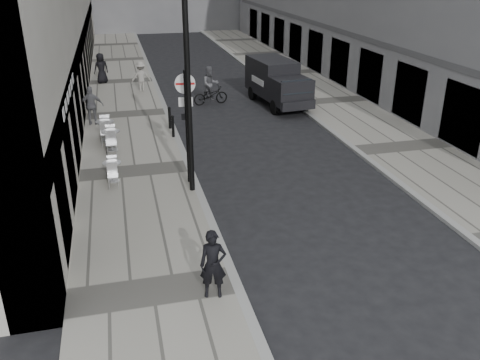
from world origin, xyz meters
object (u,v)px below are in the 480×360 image
object	(u,v)px
walking_man	(213,264)
sign_post	(186,112)
panel_van	(276,80)
lamppost	(188,77)
cyclist	(210,90)

from	to	relation	value
walking_man	sign_post	xyz separation A→B (m)	(0.43, 6.68, 1.68)
sign_post	panel_van	world-z (taller)	sign_post
sign_post	lamppost	bearing A→B (deg)	-82.81
walking_man	sign_post	bearing A→B (deg)	97.48
lamppost	panel_van	distance (m)	12.17
walking_man	panel_van	world-z (taller)	panel_van
sign_post	cyclist	distance (m)	10.84
sign_post	walking_man	bearing A→B (deg)	-86.46
sign_post	panel_van	bearing A→B (deg)	63.95
panel_van	sign_post	bearing A→B (deg)	-129.42
sign_post	cyclist	xyz separation A→B (m)	(2.74, 10.33, -1.84)
walking_man	cyclist	world-z (taller)	cyclist
walking_man	cyclist	xyz separation A→B (m)	(3.17, 17.01, -0.16)
walking_man	panel_van	bearing A→B (deg)	78.83
walking_man	sign_post	world-z (taller)	sign_post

